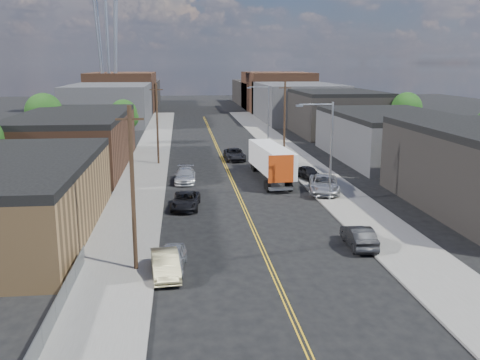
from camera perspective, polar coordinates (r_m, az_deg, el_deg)
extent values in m
plane|color=black|center=(82.10, -2.53, 3.71)|extent=(260.00, 260.00, 0.00)
cube|color=gold|center=(67.34, -1.68, 1.81)|extent=(0.32, 120.00, 0.01)
cube|color=slate|center=(67.26, -9.78, 1.68)|extent=(5.00, 140.00, 0.15)
cube|color=slate|center=(68.73, 6.24, 2.02)|extent=(5.00, 140.00, 0.15)
cube|color=olive|center=(42.18, -23.66, -2.17)|extent=(12.00, 22.00, 5.00)
cube|color=black|center=(41.62, -23.99, 1.56)|extent=(12.00, 22.00, 0.60)
cube|color=#4B2D1E|center=(66.89, -17.22, 3.79)|extent=(12.00, 26.00, 6.00)
cube|color=black|center=(66.51, -17.40, 6.60)|extent=(12.00, 26.00, 0.60)
cube|color=navy|center=(46.65, 19.88, 0.83)|extent=(0.30, 20.00, 0.80)
cube|color=#343436|center=(72.96, 15.78, 4.35)|extent=(14.00, 24.00, 5.50)
cube|color=black|center=(72.63, 15.92, 6.73)|extent=(14.00, 24.00, 0.60)
cube|color=black|center=(97.31, 10.10, 6.96)|extent=(14.00, 22.00, 7.00)
cube|color=black|center=(97.04, 10.19, 9.20)|extent=(14.00, 22.00, 0.60)
cube|color=#343436|center=(117.23, -13.61, 7.94)|extent=(16.00, 30.00, 8.00)
cube|color=#343436|center=(119.01, 6.06, 8.28)|extent=(16.00, 30.00, 8.00)
cube|color=#4B2D1E|center=(141.95, -12.38, 9.12)|extent=(16.00, 26.00, 10.00)
cube|color=#4B2D1E|center=(143.43, 3.93, 9.40)|extent=(16.00, 26.00, 10.00)
cube|color=black|center=(161.91, -11.63, 8.98)|extent=(16.00, 40.00, 7.00)
cube|color=black|center=(163.21, 2.68, 9.24)|extent=(16.00, 40.00, 7.00)
cylinder|color=gray|center=(132.09, -13.92, 13.17)|extent=(0.80, 0.80, 30.00)
cylinder|color=gray|center=(130.58, -14.81, 13.13)|extent=(1.94, 1.94, 29.98)
cylinder|color=gray|center=(130.13, -13.24, 13.22)|extent=(1.94, 1.94, 29.98)
cylinder|color=gray|center=(134.07, -14.59, 13.12)|extent=(1.94, 1.94, 29.98)
cylinder|color=gray|center=(133.63, -13.06, 13.20)|extent=(1.94, 1.94, 29.98)
cylinder|color=gray|center=(48.51, 9.70, 2.90)|extent=(0.18, 0.18, 9.00)
cylinder|color=gray|center=(47.61, 8.13, 7.99)|extent=(3.00, 0.12, 0.12)
cube|color=gray|center=(47.27, 6.35, 7.88)|extent=(0.60, 0.25, 0.18)
cylinder|color=gray|center=(82.45, 3.04, 6.89)|extent=(0.18, 0.18, 9.00)
cylinder|color=gray|center=(81.92, 2.02, 9.88)|extent=(3.00, 0.12, 0.12)
cube|color=gray|center=(81.73, 0.96, 9.81)|extent=(0.60, 0.25, 0.18)
cylinder|color=black|center=(31.99, -11.37, -1.13)|extent=(0.26, 0.26, 10.00)
cube|color=black|center=(31.29, -11.69, 6.37)|extent=(1.60, 0.12, 0.12)
cylinder|color=black|center=(66.47, -8.81, 5.89)|extent=(0.26, 0.26, 10.00)
cube|color=black|center=(66.14, -8.93, 9.50)|extent=(1.60, 0.12, 0.12)
cylinder|color=black|center=(70.68, 4.77, 6.37)|extent=(0.26, 0.26, 10.00)
cube|color=black|center=(70.37, 4.84, 9.77)|extent=(1.60, 0.12, 0.12)
cube|color=slate|center=(27.86, -19.09, -13.25)|extent=(0.02, 16.00, 1.20)
cube|color=slate|center=(27.62, -19.18, -12.13)|extent=(0.05, 16.00, 0.05)
cylinder|color=black|center=(78.92, -20.01, 4.28)|extent=(0.36, 0.36, 4.50)
sphere|color=#123D10|center=(78.54, -20.20, 6.88)|extent=(5.04, 5.04, 5.04)
sphere|color=#123D10|center=(78.77, -19.68, 6.27)|extent=(3.96, 3.96, 3.96)
sphere|color=#123D10|center=(78.33, -20.59, 6.37)|extent=(3.60, 3.60, 3.60)
cylinder|color=black|center=(84.11, -12.23, 4.94)|extent=(0.36, 0.36, 3.75)
sphere|color=#123D10|center=(83.79, -12.32, 6.97)|extent=(4.20, 4.20, 4.20)
sphere|color=#123D10|center=(84.09, -11.87, 6.50)|extent=(3.30, 3.30, 3.30)
sphere|color=#123D10|center=(83.49, -12.68, 6.58)|extent=(3.00, 3.00, 3.00)
cylinder|color=black|center=(88.93, 17.21, 5.22)|extent=(0.36, 0.36, 4.25)
sphere|color=#123D10|center=(88.60, 17.35, 7.40)|extent=(4.76, 4.76, 4.76)
sphere|color=#123D10|center=(89.19, 17.60, 6.86)|extent=(3.74, 3.74, 3.74)
sphere|color=#123D10|center=(88.09, 17.13, 7.00)|extent=(3.40, 3.40, 3.40)
cube|color=silver|center=(56.60, 3.34, 2.29)|extent=(3.37, 11.49, 2.64)
cube|color=#AF370D|center=(51.12, 4.39, 1.19)|extent=(2.48, 0.32, 2.66)
cube|color=gray|center=(51.53, 4.36, -0.92)|extent=(2.37, 0.79, 0.25)
cube|color=black|center=(63.57, 2.29, 2.51)|extent=(2.60, 3.20, 2.93)
cylinder|color=black|center=(52.88, 4.08, -0.63)|extent=(2.52, 1.14, 0.94)
cylinder|color=black|center=(63.74, 2.28, 1.63)|extent=(2.43, 1.13, 0.94)
imported|color=#B8BABE|center=(33.11, -7.32, -8.29)|extent=(2.05, 4.28, 1.41)
imported|color=tan|center=(32.17, -7.96, -8.89)|extent=(1.98, 4.57, 1.46)
imported|color=black|center=(46.45, -5.82, -2.20)|extent=(2.81, 5.22, 1.39)
imported|color=#B6B8BB|center=(56.58, -5.87, 0.49)|extent=(2.32, 5.25, 1.50)
imported|color=black|center=(37.54, 12.55, -5.92)|extent=(1.80, 4.59, 1.49)
imported|color=#ACAEB2|center=(51.86, 8.94, -0.43)|extent=(3.93, 6.40, 1.66)
imported|color=black|center=(57.78, 7.34, 0.79)|extent=(2.73, 4.35, 1.38)
imported|color=black|center=(69.33, -0.59, 2.75)|extent=(2.62, 5.46, 1.50)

